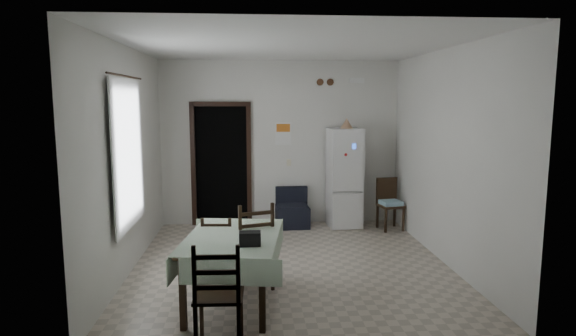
# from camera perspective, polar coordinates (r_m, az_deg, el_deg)

# --- Properties ---
(ground) EXTENTS (4.50, 4.50, 0.00)m
(ground) POSITION_cam_1_polar(r_m,az_deg,el_deg) (6.67, 0.34, -11.32)
(ground) COLOR #AEA18E
(ground) RESTS_ON ground
(ceiling) EXTENTS (4.20, 4.50, 0.02)m
(ceiling) POSITION_cam_1_polar(r_m,az_deg,el_deg) (6.32, 0.36, 14.31)
(ceiling) COLOR white
(ceiling) RESTS_ON ground
(wall_back) EXTENTS (4.20, 0.02, 2.90)m
(wall_back) POSITION_cam_1_polar(r_m,az_deg,el_deg) (8.56, -0.91, 2.98)
(wall_back) COLOR silver
(wall_back) RESTS_ON ground
(wall_front) EXTENTS (4.20, 0.02, 2.90)m
(wall_front) POSITION_cam_1_polar(r_m,az_deg,el_deg) (4.12, 2.97, -2.66)
(wall_front) COLOR silver
(wall_front) RESTS_ON ground
(wall_left) EXTENTS (0.02, 4.50, 2.90)m
(wall_left) POSITION_cam_1_polar(r_m,az_deg,el_deg) (6.50, -18.42, 0.92)
(wall_left) COLOR silver
(wall_left) RESTS_ON ground
(wall_right) EXTENTS (0.02, 4.50, 2.90)m
(wall_right) POSITION_cam_1_polar(r_m,az_deg,el_deg) (6.83, 18.18, 1.26)
(wall_right) COLOR silver
(wall_right) RESTS_ON ground
(doorway) EXTENTS (1.06, 0.52, 2.22)m
(doorway) POSITION_cam_1_polar(r_m,az_deg,el_deg) (8.81, -7.82, 0.50)
(doorway) COLOR black
(doorway) RESTS_ON ground
(window_recess) EXTENTS (0.10, 1.20, 1.60)m
(window_recess) POSITION_cam_1_polar(r_m,az_deg,el_deg) (6.31, -19.34, 1.58)
(window_recess) COLOR silver
(window_recess) RESTS_ON ground
(curtain) EXTENTS (0.02, 1.45, 1.85)m
(curtain) POSITION_cam_1_polar(r_m,az_deg,el_deg) (6.28, -18.37, 1.60)
(curtain) COLOR white
(curtain) RESTS_ON ground
(curtain_rod) EXTENTS (0.02, 1.60, 0.02)m
(curtain_rod) POSITION_cam_1_polar(r_m,az_deg,el_deg) (6.25, -18.67, 10.28)
(curtain_rod) COLOR black
(curtain_rod) RESTS_ON ground
(calendar) EXTENTS (0.28, 0.02, 0.40)m
(calendar) POSITION_cam_1_polar(r_m,az_deg,el_deg) (8.54, -0.57, 4.11)
(calendar) COLOR white
(calendar) RESTS_ON ground
(calendar_image) EXTENTS (0.24, 0.01, 0.14)m
(calendar_image) POSITION_cam_1_polar(r_m,az_deg,el_deg) (8.53, -0.57, 4.78)
(calendar_image) COLOR orange
(calendar_image) RESTS_ON ground
(light_switch) EXTENTS (0.08, 0.02, 0.12)m
(light_switch) POSITION_cam_1_polar(r_m,az_deg,el_deg) (8.60, 0.10, 0.66)
(light_switch) COLOR beige
(light_switch) RESTS_ON ground
(vent_left) EXTENTS (0.12, 0.03, 0.12)m
(vent_left) POSITION_cam_1_polar(r_m,az_deg,el_deg) (8.59, 3.82, 10.13)
(vent_left) COLOR brown
(vent_left) RESTS_ON ground
(vent_right) EXTENTS (0.12, 0.03, 0.12)m
(vent_right) POSITION_cam_1_polar(r_m,az_deg,el_deg) (8.62, 5.02, 10.11)
(vent_right) COLOR brown
(vent_right) RESTS_ON ground
(emergency_light) EXTENTS (0.25, 0.07, 0.09)m
(emergency_light) POSITION_cam_1_polar(r_m,az_deg,el_deg) (8.68, 8.16, 10.24)
(emergency_light) COLOR white
(emergency_light) RESTS_ON ground
(fridge) EXTENTS (0.59, 0.59, 1.72)m
(fridge) POSITION_cam_1_polar(r_m,az_deg,el_deg) (8.46, 6.71, -1.15)
(fridge) COLOR silver
(fridge) RESTS_ON ground
(tan_cone) EXTENTS (0.24, 0.24, 0.18)m
(tan_cone) POSITION_cam_1_polar(r_m,az_deg,el_deg) (8.38, 6.97, 5.28)
(tan_cone) COLOR tan
(tan_cone) RESTS_ON fridge
(navy_seat) EXTENTS (0.59, 0.57, 0.68)m
(navy_seat) POSITION_cam_1_polar(r_m,az_deg,el_deg) (8.44, 0.52, -4.73)
(navy_seat) COLOR black
(navy_seat) RESTS_ON ground
(corner_chair) EXTENTS (0.44, 0.44, 0.88)m
(corner_chair) POSITION_cam_1_polar(r_m,az_deg,el_deg) (8.43, 12.07, -4.24)
(corner_chair) COLOR black
(corner_chair) RESTS_ON ground
(dining_table) EXTENTS (1.16, 1.59, 0.77)m
(dining_table) POSITION_cam_1_polar(r_m,az_deg,el_deg) (5.38, -6.47, -11.89)
(dining_table) COLOR #ACC2A6
(dining_table) RESTS_ON ground
(black_bag) EXTENTS (0.22, 0.13, 0.14)m
(black_bag) POSITION_cam_1_polar(r_m,az_deg,el_deg) (4.88, -4.53, -8.35)
(black_bag) COLOR black
(black_bag) RESTS_ON dining_table
(dining_chair_far_left) EXTENTS (0.40, 0.40, 0.86)m
(dining_chair_far_left) POSITION_cam_1_polar(r_m,az_deg,el_deg) (5.90, -8.22, -9.61)
(dining_chair_far_left) COLOR black
(dining_chair_far_left) RESTS_ON ground
(dining_chair_far_right) EXTENTS (0.56, 0.56, 1.05)m
(dining_chair_far_right) POSITION_cam_1_polar(r_m,az_deg,el_deg) (5.77, -4.32, -8.99)
(dining_chair_far_right) COLOR black
(dining_chair_far_right) RESTS_ON ground
(dining_chair_near_head) EXTENTS (0.45, 0.45, 1.01)m
(dining_chair_near_head) POSITION_cam_1_polar(r_m,az_deg,el_deg) (4.47, -8.19, -14.52)
(dining_chair_near_head) COLOR black
(dining_chair_near_head) RESTS_ON ground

